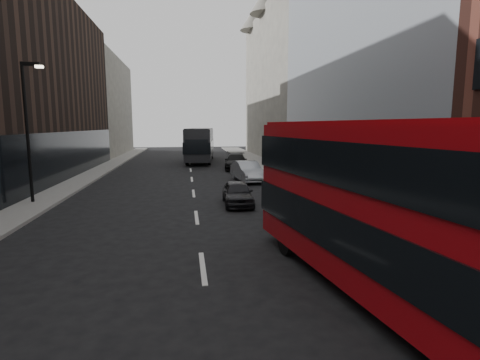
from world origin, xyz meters
name	(u,v)px	position (x,y,z in m)	size (l,w,h in m)	color
sidewalk_right	(291,178)	(7.50, 25.00, 0.07)	(3.00, 80.00, 0.15)	slate
sidewalk_left	(77,183)	(-8.00, 25.00, 0.07)	(2.00, 80.00, 0.15)	slate
building_modern_block	(373,32)	(11.47, 21.00, 9.90)	(5.03, 22.00, 20.00)	#A0A6AB
building_victorian	(280,80)	(11.38, 44.00, 9.66)	(6.50, 24.00, 21.00)	#66635A
building_left_mid	(43,88)	(-11.50, 30.00, 7.00)	(5.00, 24.00, 14.00)	black
building_left_far	(103,107)	(-11.50, 52.00, 6.50)	(5.00, 20.00, 13.00)	#66635A
street_lamp	(28,123)	(-8.22, 18.00, 4.18)	(1.06, 0.22, 7.00)	black
red_bus	(384,201)	(4.12, 5.65, 2.31)	(3.79, 10.50, 4.16)	#98090E
grey_bus	(200,144)	(1.22, 40.01, 2.00)	(3.86, 11.78, 3.74)	black
car_a	(238,193)	(2.18, 16.43, 0.61)	(1.45, 3.61, 1.23)	black
car_b	(247,171)	(4.03, 24.45, 0.73)	(1.55, 4.45, 1.47)	#989BA1
car_c	(236,162)	(4.19, 31.96, 0.73)	(2.03, 5.00, 1.45)	black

